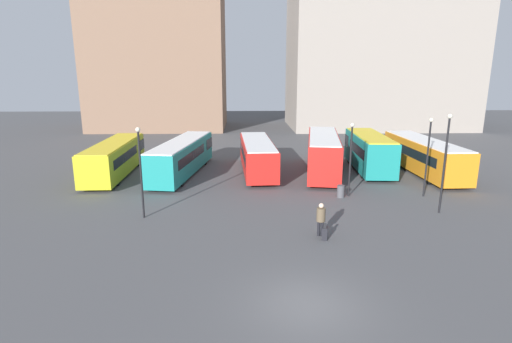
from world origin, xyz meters
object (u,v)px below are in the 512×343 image
(bus_5, at_px, (423,155))
(lamp_post_1, at_px, (428,151))
(traveler, at_px, (321,217))
(lamp_post_3, at_px, (140,165))
(bus_3, at_px, (323,152))
(bus_1, at_px, (182,156))
(bus_4, at_px, (369,151))
(lamp_post_2, at_px, (445,156))
(suitcase, at_px, (325,233))
(bus_2, at_px, (257,155))
(trash_bin, at_px, (341,191))
(bus_0, at_px, (115,157))
(lamp_post_0, at_px, (351,153))

(bus_5, bearing_deg, lamp_post_1, 155.95)
(traveler, xyz_separation_m, lamp_post_3, (-10.02, 3.10, 2.13))
(bus_3, bearing_deg, bus_1, 99.60)
(bus_4, relative_size, lamp_post_2, 1.56)
(lamp_post_3, bearing_deg, traveler, -17.20)
(bus_3, bearing_deg, suitcase, 179.14)
(bus_2, distance_m, bus_5, 14.31)
(bus_2, height_order, lamp_post_2, lamp_post_2)
(bus_1, xyz_separation_m, lamp_post_1, (17.84, -7.12, 1.68))
(bus_4, bearing_deg, lamp_post_3, 128.14)
(lamp_post_1, relative_size, lamp_post_3, 1.01)
(bus_5, xyz_separation_m, trash_bin, (-8.75, -6.83, -1.16))
(bus_1, xyz_separation_m, bus_5, (20.72, -0.31, 0.02))
(bus_5, xyz_separation_m, lamp_post_1, (-2.88, -6.81, 1.66))
(bus_0, distance_m, traveler, 20.26)
(bus_3, relative_size, bus_5, 0.98)
(suitcase, relative_size, lamp_post_1, 0.18)
(lamp_post_0, relative_size, lamp_post_3, 0.95)
(bus_1, xyz_separation_m, suitcase, (9.40, -14.38, -1.22))
(bus_2, bearing_deg, bus_1, 90.76)
(bus_0, relative_size, suitcase, 11.46)
(lamp_post_1, height_order, lamp_post_2, lamp_post_2)
(bus_5, relative_size, suitcase, 12.08)
(bus_2, height_order, suitcase, bus_2)
(bus_1, height_order, lamp_post_0, lamp_post_0)
(bus_4, bearing_deg, lamp_post_2, -171.11)
(bus_1, height_order, traveler, bus_1)
(bus_1, distance_m, bus_2, 6.44)
(traveler, bearing_deg, trash_bin, -7.72)
(bus_1, height_order, lamp_post_2, lamp_post_2)
(bus_0, height_order, bus_4, bus_4)
(lamp_post_0, relative_size, lamp_post_2, 0.85)
(lamp_post_3, bearing_deg, bus_4, 34.18)
(bus_1, relative_size, lamp_post_3, 2.26)
(bus_5, relative_size, lamp_post_0, 2.27)
(bus_1, xyz_separation_m, lamp_post_2, (17.31, -10.51, 1.99))
(suitcase, bearing_deg, lamp_post_1, -35.17)
(bus_5, height_order, trash_bin, bus_5)
(bus_0, bearing_deg, bus_5, -91.39)
(bus_0, distance_m, suitcase, 20.72)
(bus_2, bearing_deg, lamp_post_2, -137.71)
(bus_5, bearing_deg, lamp_post_3, 114.85)
(bus_0, distance_m, lamp_post_3, 11.80)
(bus_4, relative_size, trash_bin, 11.15)
(bus_4, height_order, bus_5, bus_4)
(trash_bin, bearing_deg, traveler, -111.86)
(lamp_post_2, distance_m, lamp_post_3, 18.07)
(lamp_post_0, xyz_separation_m, lamp_post_2, (4.72, -3.60, 0.49))
(bus_4, distance_m, traveler, 16.33)
(bus_0, bearing_deg, bus_3, -90.61)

